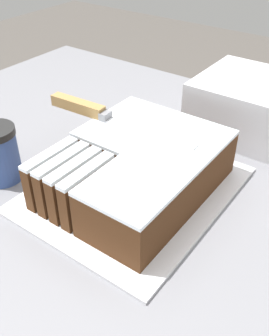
{
  "coord_description": "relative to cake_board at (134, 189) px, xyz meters",
  "views": [
    {
      "loc": [
        0.31,
        -0.43,
        1.35
      ],
      "look_at": [
        -0.02,
        0.03,
        0.95
      ],
      "focal_mm": 42.0,
      "sensor_mm": 36.0,
      "label": 1
    }
  ],
  "objects": [
    {
      "name": "storage_box",
      "position": [
        0.08,
        0.33,
        0.06
      ],
      "size": [
        0.24,
        0.22,
        0.12
      ],
      "color": "#B2B2B7",
      "rests_on": "countertop"
    },
    {
      "name": "knife",
      "position": [
        -0.14,
        0.04,
        0.1
      ],
      "size": [
        0.32,
        0.04,
        0.02
      ],
      "rotation": [
        0.0,
        0.0,
        0.05
      ],
      "color": "silver",
      "rests_on": "cake"
    },
    {
      "name": "cake_board",
      "position": [
        0.0,
        0.0,
        0.0
      ],
      "size": [
        0.31,
        0.38,
        0.01
      ],
      "color": "silver",
      "rests_on": "countertop"
    },
    {
      "name": "cake",
      "position": [
        0.0,
        0.01,
        0.05
      ],
      "size": [
        0.25,
        0.31,
        0.09
      ],
      "color": "#472814",
      "rests_on": "cake_board"
    }
  ]
}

